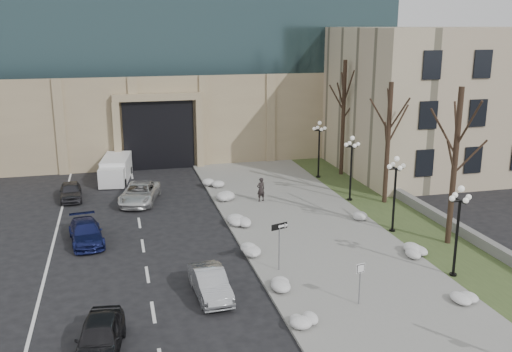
% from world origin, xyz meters
% --- Properties ---
extents(sidewalk, '(9.00, 40.00, 0.12)m').
position_xyz_m(sidewalk, '(3.50, 14.00, 0.06)').
color(sidewalk, gray).
rests_on(sidewalk, ground).
extents(curb, '(0.30, 40.00, 0.14)m').
position_xyz_m(curb, '(-1.00, 14.00, 0.07)').
color(curb, gray).
rests_on(curb, ground).
extents(grass_strip, '(4.00, 40.00, 0.10)m').
position_xyz_m(grass_strip, '(10.00, 14.00, 0.05)').
color(grass_strip, '#3A4C26').
rests_on(grass_strip, ground).
extents(stone_wall, '(0.50, 30.00, 0.70)m').
position_xyz_m(stone_wall, '(12.00, 16.00, 0.35)').
color(stone_wall, slate).
rests_on(stone_wall, ground).
extents(classical_building, '(22.00, 18.12, 12.00)m').
position_xyz_m(classical_building, '(22.00, 27.98, 6.00)').
color(classical_building, '#BBAF8C').
rests_on(classical_building, ground).
extents(car_a, '(2.17, 4.30, 1.41)m').
position_xyz_m(car_a, '(-8.68, 3.18, 0.70)').
color(car_a, black).
rests_on(car_a, ground).
extents(car_b, '(1.63, 4.03, 1.30)m').
position_xyz_m(car_b, '(-3.80, 6.92, 0.65)').
color(car_b, '#A5A8AC').
rests_on(car_b, ground).
extents(car_c, '(2.32, 4.50, 1.25)m').
position_xyz_m(car_c, '(-9.62, 15.28, 0.62)').
color(car_c, navy).
rests_on(car_c, ground).
extents(car_d, '(3.47, 5.39, 1.38)m').
position_xyz_m(car_d, '(-6.23, 22.39, 0.69)').
color(car_d, silver).
rests_on(car_d, ground).
extents(car_e, '(1.73, 3.77, 1.25)m').
position_xyz_m(car_e, '(-11.00, 24.28, 0.63)').
color(car_e, '#333238').
rests_on(car_e, ground).
extents(pedestrian, '(0.72, 0.58, 1.72)m').
position_xyz_m(pedestrian, '(2.07, 20.23, 0.98)').
color(pedestrian, black).
rests_on(pedestrian, sidewalk).
extents(box_truck, '(2.75, 5.97, 1.83)m').
position_xyz_m(box_truck, '(-7.79, 28.92, 0.89)').
color(box_truck, silver).
rests_on(box_truck, ground).
extents(one_way_sign, '(0.98, 0.43, 2.63)m').
position_xyz_m(one_way_sign, '(0.19, 8.73, 2.17)').
color(one_way_sign, slate).
rests_on(one_way_sign, ground).
extents(keep_sign, '(0.44, 0.13, 2.07)m').
position_xyz_m(keep_sign, '(2.46, 4.29, 1.52)').
color(keep_sign, slate).
rests_on(keep_sign, ground).
extents(snow_clump_b, '(1.10, 1.60, 0.36)m').
position_xyz_m(snow_clump_b, '(-0.46, 2.84, 0.30)').
color(snow_clump_b, silver).
rests_on(snow_clump_b, sidewalk).
extents(snow_clump_c, '(1.10, 1.60, 0.36)m').
position_xyz_m(snow_clump_c, '(-0.80, 6.44, 0.30)').
color(snow_clump_c, silver).
rests_on(snow_clump_c, sidewalk).
extents(snow_clump_d, '(1.10, 1.60, 0.36)m').
position_xyz_m(snow_clump_d, '(-0.62, 10.93, 0.30)').
color(snow_clump_d, silver).
rests_on(snow_clump_d, sidewalk).
extents(snow_clump_e, '(1.10, 1.60, 0.36)m').
position_xyz_m(snow_clump_e, '(-0.40, 15.66, 0.30)').
color(snow_clump_e, silver).
rests_on(snow_clump_e, sidewalk).
extents(snow_clump_f, '(1.10, 1.60, 0.36)m').
position_xyz_m(snow_clump_f, '(-0.43, 20.71, 0.30)').
color(snow_clump_f, silver).
rests_on(snow_clump_f, sidewalk).
extents(snow_clump_g, '(1.10, 1.60, 0.36)m').
position_xyz_m(snow_clump_g, '(-0.63, 24.72, 0.30)').
color(snow_clump_g, silver).
rests_on(snow_clump_g, sidewalk).
extents(snow_clump_h, '(1.10, 1.60, 0.36)m').
position_xyz_m(snow_clump_h, '(7.37, 3.56, 0.30)').
color(snow_clump_h, silver).
rests_on(snow_clump_h, sidewalk).
extents(snow_clump_i, '(1.10, 1.60, 0.36)m').
position_xyz_m(snow_clump_i, '(7.63, 8.70, 0.30)').
color(snow_clump_i, silver).
rests_on(snow_clump_i, sidewalk).
extents(snow_clump_j, '(1.10, 1.60, 0.36)m').
position_xyz_m(snow_clump_j, '(7.52, 14.76, 0.30)').
color(snow_clump_j, silver).
rests_on(snow_clump_j, sidewalk).
extents(lamppost_a, '(1.18, 1.18, 4.76)m').
position_xyz_m(lamppost_a, '(8.30, 6.00, 3.07)').
color(lamppost_a, black).
rests_on(lamppost_a, ground).
extents(lamppost_b, '(1.18, 1.18, 4.76)m').
position_xyz_m(lamppost_b, '(8.30, 12.50, 3.07)').
color(lamppost_b, black).
rests_on(lamppost_b, ground).
extents(lamppost_c, '(1.18, 1.18, 4.76)m').
position_xyz_m(lamppost_c, '(8.30, 19.00, 3.07)').
color(lamppost_c, black).
rests_on(lamppost_c, ground).
extents(lamppost_d, '(1.18, 1.18, 4.76)m').
position_xyz_m(lamppost_d, '(8.30, 25.50, 3.07)').
color(lamppost_d, black).
rests_on(lamppost_d, ground).
extents(tree_near, '(3.20, 3.20, 9.00)m').
position_xyz_m(tree_near, '(10.50, 10.00, 5.83)').
color(tree_near, black).
rests_on(tree_near, ground).
extents(tree_mid, '(3.20, 3.20, 8.50)m').
position_xyz_m(tree_mid, '(10.50, 18.00, 5.50)').
color(tree_mid, black).
rests_on(tree_mid, ground).
extents(tree_far, '(3.20, 3.20, 9.50)m').
position_xyz_m(tree_far, '(10.50, 26.00, 6.15)').
color(tree_far, black).
rests_on(tree_far, ground).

